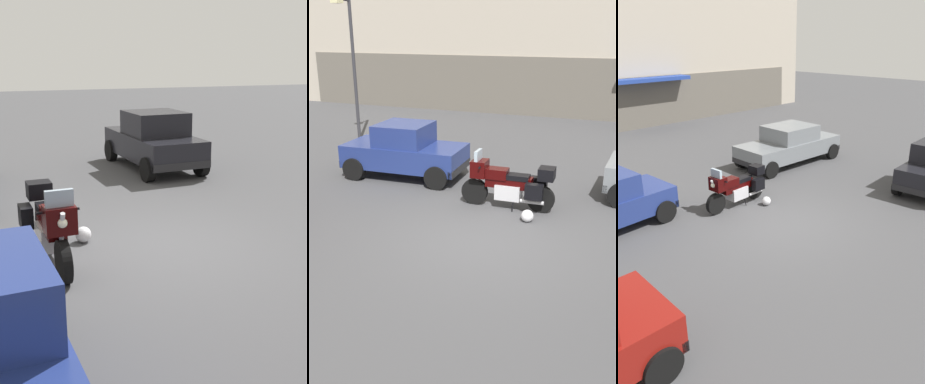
# 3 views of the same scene
# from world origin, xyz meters

# --- Properties ---
(ground_plane) EXTENTS (80.00, 80.00, 0.00)m
(ground_plane) POSITION_xyz_m (0.00, 0.00, 0.00)
(ground_plane) COLOR #424244
(building_facade_rear) EXTENTS (33.38, 3.40, 10.12)m
(building_facade_rear) POSITION_xyz_m (0.00, 15.13, 5.01)
(building_facade_rear) COLOR #A89E8E
(building_facade_rear) RESTS_ON ground
(motorcycle) EXTENTS (2.26, 0.77, 1.36)m
(motorcycle) POSITION_xyz_m (0.01, 1.79, 0.62)
(motorcycle) COLOR black
(motorcycle) RESTS_ON ground
(helmet) EXTENTS (0.28, 0.28, 0.28)m
(helmet) POSITION_xyz_m (0.63, 1.14, 0.14)
(helmet) COLOR silver
(helmet) RESTS_ON ground
(car_compact_side) EXTENTS (3.54, 1.85, 1.56)m
(car_compact_side) POSITION_xyz_m (-3.45, 3.05, 0.77)
(car_compact_side) COLOR navy
(car_compact_side) RESTS_ON ground
(streetlamp_curbside) EXTENTS (0.28, 0.94, 5.09)m
(streetlamp_curbside) POSITION_xyz_m (-7.32, 6.31, 3.07)
(streetlamp_curbside) COLOR #2D2D33
(streetlamp_curbside) RESTS_ON ground
(bollard_curbside) EXTENTS (0.16, 0.16, 0.92)m
(bollard_curbside) POSITION_xyz_m (-4.47, 6.92, 0.49)
(bollard_curbside) COLOR #333338
(bollard_curbside) RESTS_ON ground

